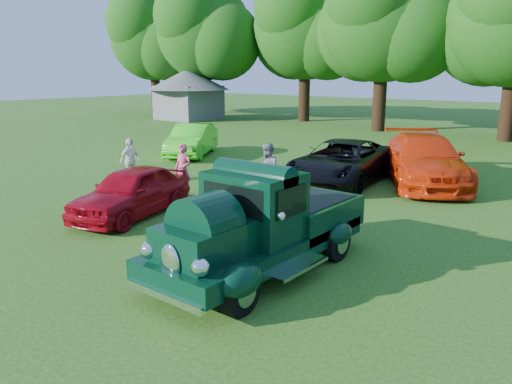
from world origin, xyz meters
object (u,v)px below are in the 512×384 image
Objects in this scene: red_convertible at (131,192)px; spectator_white at (130,161)px; back_car_black at (341,162)px; spectator_grey at (267,171)px; spectator_pink at (183,170)px; gazebo at (188,88)px; back_car_lime at (192,140)px; hero_pickup at (262,228)px; back_car_orange at (424,160)px.

red_convertible is 2.50× the size of spectator_white.
spectator_white reaches higher than back_car_black.
spectator_grey reaches higher than spectator_white.
spectator_grey is at bearing 21.28° from spectator_pink.
spectator_pink is 25.23m from gazebo.
red_convertible is at bearing -117.20° from back_car_black.
red_convertible is 2.45m from spectator_pink.
gazebo is at bearing 105.64° from back_car_lime.
hero_pickup is 4.95m from red_convertible.
spectator_white is at bearing -96.14° from back_car_lime.
back_car_orange is (10.16, 0.81, 0.12)m from back_car_lime.
gazebo is (-15.35, 17.47, 1.64)m from spectator_white.
gazebo is at bearing 139.62° from back_car_black.
spectator_pink is 2.69m from spectator_white.
hero_pickup is 0.88× the size of back_car_orange.
back_car_lime is (-10.57, 8.46, -0.14)m from hero_pickup.
hero_pickup is 8.00m from back_car_black.
spectator_grey is at bearing -152.74° from back_car_orange.
hero_pickup is at bearing -79.64° from back_car_black.
spectator_pink is at bearing -161.29° from back_car_orange.
spectator_grey is 5.02m from spectator_white.
back_car_black is at bearing -32.09° from gazebo.
back_car_black is at bearing -173.52° from back_car_orange.
spectator_white is (-2.69, 0.10, -0.02)m from spectator_pink.
spectator_white is (-3.27, 2.48, 0.11)m from red_convertible.
back_car_lime is 17.91m from gazebo.
gazebo is at bearing -167.68° from spectator_grey.
gazebo reaches higher than spectator_grey.
hero_pickup is 8.79m from spectator_white.
back_car_orange reaches higher than back_car_lime.
gazebo reaches higher than back_car_lime.
gazebo is at bearing 138.62° from hero_pickup.
hero_pickup is at bearing -119.14° from back_car_orange.
hero_pickup is 1.30× the size of red_convertible.
back_car_black reaches higher than red_convertible.
hero_pickup is 13.54m from back_car_lime.
red_convertible is 0.73× the size of back_car_black.
spectator_pink reaches higher than back_car_black.
spectator_white is at bearing 127.95° from red_convertible.
back_car_black is 24.79m from gazebo.
back_car_orange is (-0.41, 9.27, -0.02)m from hero_pickup.
spectator_pink reaches higher than red_convertible.
back_car_lime is 7.36m from spectator_pink.
hero_pickup is at bearing -2.52° from spectator_grey.
gazebo reaches higher than hero_pickup.
red_convertible is 2.42× the size of spectator_pink.
spectator_grey is at bearing 126.38° from hero_pickup.
back_car_orange is 7.95m from spectator_pink.
back_car_orange is at bearing 110.03° from spectator_grey.
spectator_white reaches higher than back_car_lime.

